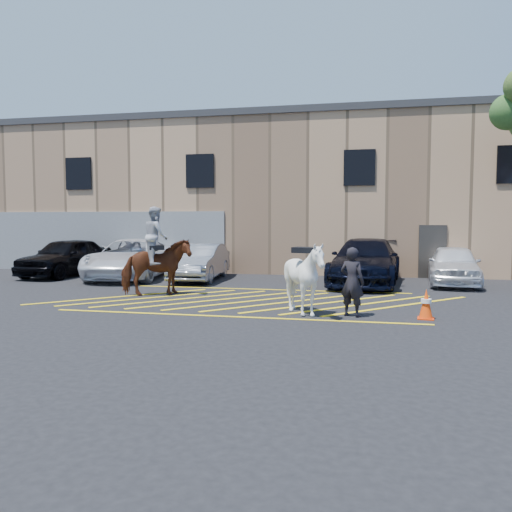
% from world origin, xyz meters
% --- Properties ---
extents(ground, '(90.00, 90.00, 0.00)m').
position_xyz_m(ground, '(0.00, 0.00, 0.00)').
color(ground, black).
rests_on(ground, ground).
extents(car_black_suv, '(2.40, 4.99, 1.64)m').
position_xyz_m(car_black_suv, '(-9.33, 4.73, 0.82)').
color(car_black_suv, black).
rests_on(car_black_suv, ground).
extents(car_white_pickup, '(3.31, 6.08, 1.62)m').
position_xyz_m(car_white_pickup, '(-6.19, 4.55, 0.81)').
color(car_white_pickup, white).
rests_on(car_white_pickup, ground).
extents(car_silver_sedan, '(1.79, 4.48, 1.45)m').
position_xyz_m(car_silver_sedan, '(-3.19, 4.45, 0.72)').
color(car_silver_sedan, gray).
rests_on(car_silver_sedan, ground).
extents(car_blue_suv, '(2.98, 6.05, 1.69)m').
position_xyz_m(car_blue_suv, '(3.28, 4.54, 0.85)').
color(car_blue_suv, black).
rests_on(car_blue_suv, ground).
extents(car_white_suv, '(2.22, 4.50, 1.48)m').
position_xyz_m(car_white_suv, '(6.48, 4.95, 0.74)').
color(car_white_suv, white).
rests_on(car_white_suv, ground).
extents(handler, '(0.74, 0.64, 1.72)m').
position_xyz_m(handler, '(2.89, -2.14, 0.86)').
color(handler, black).
rests_on(handler, ground).
extents(warehouse, '(32.42, 10.20, 7.30)m').
position_xyz_m(warehouse, '(-0.01, 11.99, 3.65)').
color(warehouse, tan).
rests_on(warehouse, ground).
extents(hatching_zone, '(12.60, 5.12, 0.01)m').
position_xyz_m(hatching_zone, '(-0.00, -0.30, 0.01)').
color(hatching_zone, yellow).
rests_on(hatching_zone, ground).
extents(mounted_bay, '(2.34, 1.90, 2.82)m').
position_xyz_m(mounted_bay, '(-3.25, 0.18, 1.14)').
color(mounted_bay, '#5C2D15').
rests_on(mounted_bay, ground).
extents(saddled_white, '(1.80, 1.94, 1.84)m').
position_xyz_m(saddled_white, '(1.72, -2.19, 0.93)').
color(saddled_white, white).
rests_on(saddled_white, ground).
extents(traffic_cone, '(0.43, 0.43, 0.73)m').
position_xyz_m(traffic_cone, '(4.64, -2.11, 0.37)').
color(traffic_cone, red).
rests_on(traffic_cone, ground).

